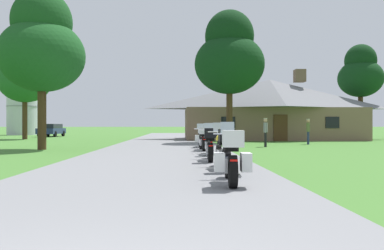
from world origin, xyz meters
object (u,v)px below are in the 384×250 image
at_px(tree_right_of_lodge, 360,73).
at_px(motorcycle_yellow_second_in_row, 223,149).
at_px(motorcycle_black_farthest_in_row, 201,137).
at_px(bystander_gray_shirt_beside_signpost, 265,131).
at_px(motorcycle_white_third_in_row, 210,144).
at_px(metal_silo_distant, 22,103).
at_px(motorcycle_blue_nearest_to_camera, 231,158).
at_px(motorcycle_orange_fourth_in_row, 209,141).
at_px(tree_left_near, 42,46).
at_px(tree_by_lodge_front, 229,56).
at_px(parked_navy_suv_far_left, 51,130).
at_px(tree_left_far, 25,74).
at_px(motorcycle_white_fifth_in_row, 203,139).
at_px(bystander_olive_shirt_near_lodge, 308,130).

bearing_deg(tree_right_of_lodge, motorcycle_yellow_second_in_row, -121.84).
distance_m(motorcycle_black_farthest_in_row, bystander_gray_shirt_beside_signpost, 4.01).
bearing_deg(bystander_gray_shirt_beside_signpost, motorcycle_yellow_second_in_row, 177.90).
bearing_deg(motorcycle_white_third_in_row, metal_silo_distant, 121.40).
xyz_separation_m(motorcycle_blue_nearest_to_camera, motorcycle_orange_fourth_in_row, (0.18, 8.06, 0.01)).
height_order(motorcycle_white_third_in_row, bystander_gray_shirt_beside_signpost, bystander_gray_shirt_beside_signpost).
relative_size(tree_left_near, tree_by_lodge_front, 0.88).
relative_size(motorcycle_orange_fourth_in_row, tree_by_lodge_front, 0.22).
bearing_deg(parked_navy_suv_far_left, motorcycle_yellow_second_in_row, -64.68).
bearing_deg(bystander_gray_shirt_beside_signpost, tree_left_far, 70.85).
bearing_deg(tree_by_lodge_front, motorcycle_white_fifth_in_row, -105.56).
bearing_deg(tree_left_far, motorcycle_black_farthest_in_row, -43.53).
height_order(tree_left_far, tree_by_lodge_front, tree_by_lodge_front).
xyz_separation_m(motorcycle_white_fifth_in_row, metal_silo_distant, (-21.20, 32.66, 3.53)).
bearing_deg(bystander_olive_shirt_near_lodge, motorcycle_blue_nearest_to_camera, -2.07).
bearing_deg(metal_silo_distant, motorcycle_blue_nearest_to_camera, -64.16).
distance_m(motorcycle_blue_nearest_to_camera, bystander_olive_shirt_near_lodge, 19.19).
bearing_deg(metal_silo_distant, tree_by_lodge_front, -45.29).
distance_m(motorcycle_white_third_in_row, parked_navy_suv_far_left, 34.06).
bearing_deg(tree_left_near, motorcycle_black_farthest_in_row, 6.02).
relative_size(motorcycle_white_fifth_in_row, tree_left_near, 0.25).
relative_size(bystander_gray_shirt_beside_signpost, tree_by_lodge_front, 0.18).
relative_size(motorcycle_white_fifth_in_row, motorcycle_black_farthest_in_row, 1.00).
relative_size(motorcycle_orange_fourth_in_row, parked_navy_suv_far_left, 0.45).
bearing_deg(tree_left_far, parked_navy_suv_far_left, 91.53).
distance_m(motorcycle_white_fifth_in_row, tree_by_lodge_front, 10.65).
relative_size(motorcycle_orange_fourth_in_row, bystander_gray_shirt_beside_signpost, 1.23).
bearing_deg(bystander_olive_shirt_near_lodge, tree_by_lodge_front, -91.12).
bearing_deg(bystander_olive_shirt_near_lodge, motorcycle_orange_fourth_in_row, -16.40).
height_order(motorcycle_blue_nearest_to_camera, parked_navy_suv_far_left, parked_navy_suv_far_left).
height_order(motorcycle_white_fifth_in_row, bystander_olive_shirt_near_lodge, bystander_olive_shirt_near_lodge).
relative_size(motorcycle_white_third_in_row, tree_right_of_lodge, 0.24).
relative_size(tree_left_far, tree_right_of_lodge, 1.02).
relative_size(motorcycle_white_third_in_row, tree_left_near, 0.25).
bearing_deg(tree_left_near, motorcycle_blue_nearest_to_camera, -57.33).
relative_size(motorcycle_blue_nearest_to_camera, bystander_olive_shirt_near_lodge, 1.24).
height_order(motorcycle_orange_fourth_in_row, bystander_gray_shirt_beside_signpost, bystander_gray_shirt_beside_signpost).
bearing_deg(motorcycle_white_third_in_row, tree_right_of_lodge, 57.46).
distance_m(motorcycle_blue_nearest_to_camera, motorcycle_white_third_in_row, 5.37).
relative_size(motorcycle_orange_fourth_in_row, tree_left_far, 0.23).
bearing_deg(motorcycle_black_farthest_in_row, tree_left_far, 135.18).
height_order(motorcycle_white_third_in_row, bystander_olive_shirt_near_lodge, bystander_olive_shirt_near_lodge).
height_order(bystander_olive_shirt_near_lodge, tree_left_far, tree_left_far).
height_order(motorcycle_blue_nearest_to_camera, bystander_olive_shirt_near_lodge, bystander_olive_shirt_near_lodge).
distance_m(motorcycle_black_farthest_in_row, tree_right_of_lodge, 21.98).
bearing_deg(metal_silo_distant, motorcycle_white_fifth_in_row, -57.01).
relative_size(tree_left_far, tree_left_near, 1.07).
relative_size(motorcycle_white_fifth_in_row, tree_right_of_lodge, 0.24).
distance_m(motorcycle_black_farthest_in_row, parked_navy_suv_far_left, 27.02).
bearing_deg(bystander_gray_shirt_beside_signpost, tree_by_lodge_front, 32.30).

